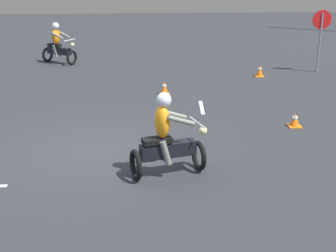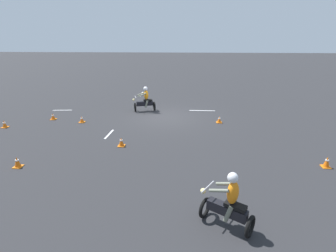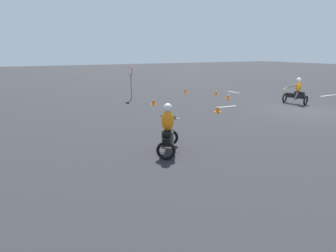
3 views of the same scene
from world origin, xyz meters
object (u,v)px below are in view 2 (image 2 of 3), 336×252
motorcycle_rider_foreground (145,100)px  traffic_cone_near_right (53,117)px  traffic_cone_mid_left (4,124)px  traffic_cone_far_right (219,120)px  traffic_cone_mid_center (121,142)px  motorcycle_rider_background (229,204)px  traffic_cone_far_left (327,162)px  traffic_cone_far_center (17,162)px  traffic_cone_near_left (82,120)px

motorcycle_rider_foreground → traffic_cone_near_right: (5.36, 2.17, -0.54)m
traffic_cone_mid_left → traffic_cone_far_right: 12.13m
traffic_cone_mid_center → traffic_cone_mid_left: size_ratio=1.04×
motorcycle_rider_foreground → motorcycle_rider_background: bearing=-177.8°
traffic_cone_near_right → traffic_cone_far_left: (-13.50, 5.33, 0.04)m
traffic_cone_far_right → traffic_cone_far_center: traffic_cone_far_center is taller
traffic_cone_near_left → traffic_cone_near_right: bearing=-13.0°
traffic_cone_mid_left → motorcycle_rider_foreground: bearing=-153.1°
traffic_cone_near_left → traffic_cone_far_right: size_ratio=0.94×
motorcycle_rider_background → traffic_cone_mid_left: (11.11, -7.35, -0.53)m
traffic_cone_far_center → traffic_cone_near_left: bearing=-95.2°
traffic_cone_near_left → traffic_cone_far_center: size_ratio=0.82×
motorcycle_rider_background → motorcycle_rider_foreground: bearing=51.7°
motorcycle_rider_foreground → traffic_cone_far_left: bearing=-149.1°
traffic_cone_near_right → traffic_cone_mid_center: 6.29m
traffic_cone_far_left → traffic_cone_far_center: bearing=3.1°
traffic_cone_mid_left → traffic_cone_far_left: bearing=166.4°
motorcycle_rider_background → traffic_cone_mid_center: motorcycle_rider_background is taller
motorcycle_rider_background → traffic_cone_near_left: size_ratio=4.63×
traffic_cone_far_left → traffic_cone_near_left: bearing=-22.9°
motorcycle_rider_background → traffic_cone_near_right: bearing=78.6°
traffic_cone_far_right → traffic_cone_near_right: bearing=-0.3°
motorcycle_rider_foreground → traffic_cone_mid_left: size_ratio=4.04×
traffic_cone_near_right → traffic_cone_far_center: 6.15m
motorcycle_rider_background → traffic_cone_near_left: 11.09m
traffic_cone_far_center → traffic_cone_far_left: 12.07m
traffic_cone_near_left → traffic_cone_near_right: traffic_cone_near_right is taller
traffic_cone_mid_center → traffic_cone_far_right: 6.19m
traffic_cone_near_right → traffic_cone_far_left: 14.51m
traffic_cone_near_right → traffic_cone_far_right: bearing=179.7°
traffic_cone_near_left → traffic_cone_far_center: traffic_cone_far_center is taller
traffic_cone_mid_left → motorcycle_rider_background: bearing=146.5°
motorcycle_rider_foreground → traffic_cone_far_right: (-4.67, 2.23, -0.54)m
motorcycle_rider_background → traffic_cone_mid_left: bearing=89.6°
traffic_cone_mid_center → traffic_cone_far_right: size_ratio=1.12×
motorcycle_rider_foreground → traffic_cone_far_center: 9.05m
traffic_cone_near_right → traffic_cone_mid_left: bearing=38.0°
traffic_cone_far_left → motorcycle_rider_background: bearing=39.2°
traffic_cone_mid_center → traffic_cone_far_left: size_ratio=0.95×
motorcycle_rider_background → traffic_cone_mid_left: motorcycle_rider_background is taller
motorcycle_rider_background → traffic_cone_near_right: size_ratio=4.40×
motorcycle_rider_foreground → traffic_cone_near_right: 5.80m
traffic_cone_near_left → traffic_cone_far_right: traffic_cone_far_right is taller
motorcycle_rider_background → traffic_cone_far_left: (-4.40, -3.59, -0.51)m
traffic_cone_mid_center → traffic_cone_mid_left: traffic_cone_mid_center is taller
traffic_cone_near_right → traffic_cone_far_right: traffic_cone_far_right is taller
motorcycle_rider_foreground → traffic_cone_near_left: size_ratio=4.63×
traffic_cone_far_right → motorcycle_rider_foreground: bearing=-25.5°
traffic_cone_mid_center → traffic_cone_far_center: 4.24m
traffic_cone_near_right → traffic_cone_far_right: 10.02m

